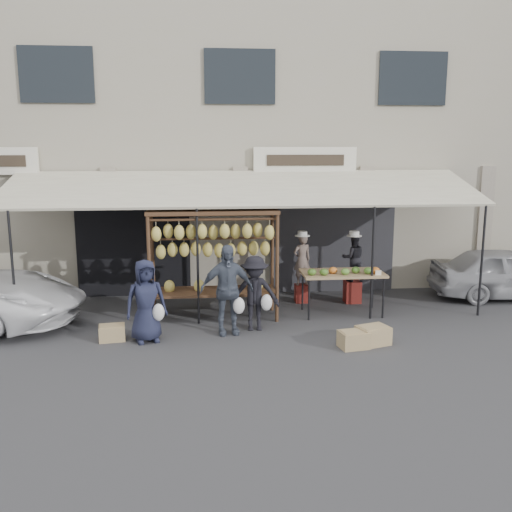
{
  "coord_description": "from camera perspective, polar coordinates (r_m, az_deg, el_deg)",
  "views": [
    {
      "loc": [
        -0.89,
        -9.8,
        3.51
      ],
      "look_at": [
        0.17,
        1.4,
        1.3
      ],
      "focal_mm": 40.0,
      "sensor_mm": 36.0,
      "label": 1
    }
  ],
  "objects": [
    {
      "name": "crate_near_a",
      "position": [
        10.23,
        9.75,
        -8.24
      ],
      "size": [
        0.55,
        0.46,
        0.3
      ],
      "primitive_type": "cube",
      "rotation": [
        0.0,
        0.0,
        0.18
      ],
      "color": "tan",
      "rests_on": "ground_plane"
    },
    {
      "name": "customer_right",
      "position": [
        10.87,
        -0.13,
        -3.75
      ],
      "size": [
        0.95,
        0.56,
        1.44
      ],
      "primitive_type": "imported",
      "rotation": [
        0.0,
        0.0,
        -0.03
      ],
      "color": "black",
      "rests_on": "ground_plane"
    },
    {
      "name": "ground_plane",
      "position": [
        10.45,
        -0.2,
        -8.52
      ],
      "size": [
        90.0,
        90.0,
        0.0
      ],
      "primitive_type": "plane",
      "color": "#2D2D30"
    },
    {
      "name": "stool_right",
      "position": [
        13.06,
        9.6,
        -3.53
      ],
      "size": [
        0.39,
        0.39,
        0.49
      ],
      "primitive_type": "cube",
      "rotation": [
        0.0,
        0.0,
        0.12
      ],
      "color": "maroon",
      "rests_on": "ground_plane"
    },
    {
      "name": "crate_far",
      "position": [
        10.79,
        -14.2,
        -7.46
      ],
      "size": [
        0.5,
        0.41,
        0.28
      ],
      "primitive_type": "cube",
      "rotation": [
        0.0,
        0.0,
        0.14
      ],
      "color": "tan",
      "rests_on": "ground_plane"
    },
    {
      "name": "banana_rack",
      "position": [
        11.44,
        -4.3,
        1.34
      ],
      "size": [
        2.6,
        0.9,
        2.24
      ],
      "color": "#3A2816",
      "rests_on": "ground_plane"
    },
    {
      "name": "stool_left",
      "position": [
        12.94,
        4.56,
        -3.74
      ],
      "size": [
        0.33,
        0.33,
        0.4
      ],
      "primitive_type": "cube",
      "rotation": [
        0.0,
        0.0,
        0.16
      ],
      "color": "maroon",
      "rests_on": "ground_plane"
    },
    {
      "name": "shophouse",
      "position": [
        16.32,
        -2.32,
        11.58
      ],
      "size": [
        24.0,
        6.15,
        7.3
      ],
      "color": "gray",
      "rests_on": "ground_plane"
    },
    {
      "name": "vendor_right",
      "position": [
        12.88,
        9.71,
        -0.19
      ],
      "size": [
        0.53,
        0.42,
        1.06
      ],
      "primitive_type": "imported",
      "rotation": [
        0.0,
        0.0,
        3.1
      ],
      "color": "black",
      "rests_on": "stool_right"
    },
    {
      "name": "customer_left",
      "position": [
        10.42,
        -10.96,
        -4.43
      ],
      "size": [
        0.85,
        0.68,
        1.51
      ],
      "primitive_type": "imported",
      "rotation": [
        0.0,
        0.0,
        0.31
      ],
      "color": "#1D2037",
      "rests_on": "ground_plane"
    },
    {
      "name": "produce_table",
      "position": [
        11.94,
        8.7,
        -1.78
      ],
      "size": [
        1.7,
        0.9,
        1.04
      ],
      "color": "tan",
      "rests_on": "ground_plane"
    },
    {
      "name": "customer_mid",
      "position": [
        10.63,
        -2.94,
        -3.37
      ],
      "size": [
        1.05,
        0.55,
        1.71
      ],
      "primitive_type": "imported",
      "rotation": [
        0.0,
        0.0,
        0.14
      ],
      "color": "#464E5E",
      "rests_on": "ground_plane"
    },
    {
      "name": "awning",
      "position": [
        12.15,
        -1.15,
        6.69
      ],
      "size": [
        10.0,
        2.35,
        2.92
      ],
      "color": "beige",
      "rests_on": "ground_plane"
    },
    {
      "name": "crate_near_b",
      "position": [
        10.47,
        11.62,
        -7.78
      ],
      "size": [
        0.64,
        0.56,
        0.32
      ],
      "primitive_type": "cube",
      "rotation": [
        0.0,
        0.0,
        0.32
      ],
      "color": "tan",
      "rests_on": "ground_plane"
    },
    {
      "name": "vendor_left",
      "position": [
        12.76,
        4.62,
        -0.38
      ],
      "size": [
        0.48,
        0.38,
        1.15
      ],
      "primitive_type": "imported",
      "rotation": [
        0.0,
        0.0,
        3.41
      ],
      "color": "#715F56",
      "rests_on": "stool_left"
    },
    {
      "name": "sedan",
      "position": [
        14.39,
        23.92,
        -1.56
      ],
      "size": [
        3.56,
        1.63,
        1.18
      ],
      "primitive_type": "imported",
      "rotation": [
        0.0,
        0.0,
        1.5
      ],
      "color": "#A4A5AA",
      "rests_on": "ground_plane"
    }
  ]
}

